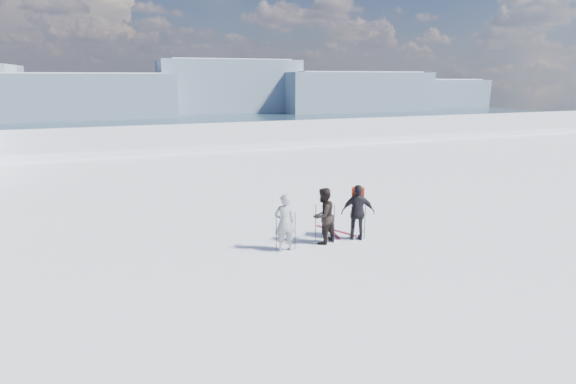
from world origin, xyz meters
The scene contains 8 objects.
lake_basin centered at (0.00, 30.00, -6.50)m, with size 820.00×820.00×71.62m.
far_mountain_range centered at (29.60, 454.78, -7.19)m, with size 770.00×110.00×53.00m.
skier_grey centered at (-1.80, 2.64, 0.90)m, with size 0.66×0.43×1.80m, color #8F949C.
skier_dark centered at (-0.42, 2.83, 0.92)m, with size 0.89×0.69×1.83m, color black.
skier_pack centered at (0.79, 2.75, 0.92)m, with size 1.08×0.45×1.85m, color black.
backpack centered at (0.89, 2.98, 2.13)m, with size 0.39×0.22×0.57m, color red.
ski_poles centered at (-0.47, 2.67, 0.62)m, with size 3.16×0.30×1.34m.
skis_loose centered at (0.42, 3.72, 0.01)m, with size 0.91×1.69×0.03m.
Camera 1 is at (-6.13, -9.63, 5.20)m, focal length 28.00 mm.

